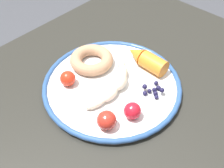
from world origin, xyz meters
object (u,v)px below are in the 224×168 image
donut (92,60)px  tomato_far (107,120)px  tomato_near (68,79)px  tomato_mid (132,111)px  dining_table (125,121)px  banana (115,83)px  carrot_orange (146,59)px  blueberry_pile (154,90)px  plate (112,85)px

donut → tomato_far: 0.20m
tomato_near → tomato_mid: (-0.03, 0.17, 0.00)m
dining_table → donut: donut is taller
banana → tomato_mid: tomato_mid is taller
donut → banana: bearing=79.2°
carrot_orange → tomato_near: 0.20m
banana → tomato_near: 0.11m
tomato_mid → carrot_orange: bearing=-151.7°
blueberry_pile → tomato_far: bearing=-5.5°
dining_table → tomato_far: tomato_far is taller
plate → dining_table: bearing=98.5°
plate → donut: donut is taller
carrot_orange → tomato_mid: carrot_orange is taller
plate → blueberry_pile: size_ratio=6.06×
plate → donut: 0.09m
tomato_near → tomato_mid: 0.17m
donut → tomato_far: size_ratio=2.69×
banana → carrot_orange: (-0.11, 0.01, 0.01)m
dining_table → plate: bearing=-81.5°
tomato_mid → tomato_far: tomato_far is taller
banana → blueberry_pile: (-0.05, 0.08, -0.00)m
dining_table → carrot_orange: (-0.10, -0.02, 0.13)m
plate → tomato_far: size_ratio=8.12×
blueberry_pile → dining_table: bearing=-50.1°
donut → tomato_mid: size_ratio=2.95×
carrot_orange → tomato_mid: bearing=28.3°
tomato_near → tomato_mid: bearing=99.2°
plate → tomato_far: 0.12m
blueberry_pile → tomato_far: (0.14, -0.01, 0.01)m
dining_table → tomato_mid: tomato_mid is taller
plate → tomato_near: 0.11m
donut → tomato_near: size_ratio=2.99×
tomato_far → blueberry_pile: bearing=174.5°
dining_table → banana: (0.01, -0.03, 0.13)m
carrot_orange → tomato_mid: 0.17m
plate → banana: size_ratio=1.76×
carrot_orange → tomato_near: carrot_orange is taller
dining_table → tomato_far: size_ratio=22.61×
dining_table → banana: 0.13m
donut → tomato_near: tomato_near is taller
dining_table → tomato_mid: size_ratio=24.80×
plate → tomato_far: tomato_far is taller
banana → carrot_orange: 0.11m
donut → blueberry_pile: size_ratio=2.01×
dining_table → banana: bearing=-77.0°
dining_table → carrot_orange: 0.17m
plate → donut: bearing=-101.4°
tomato_near → tomato_far: bearing=79.8°
donut → blueberry_pile: donut is taller
plate → tomato_far: (0.10, 0.07, 0.02)m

